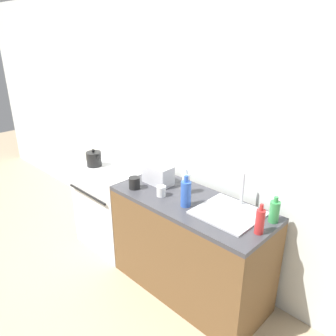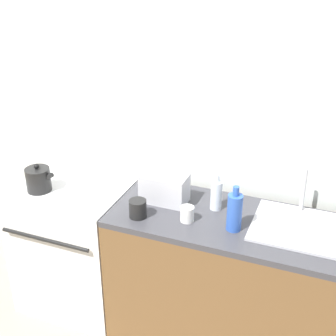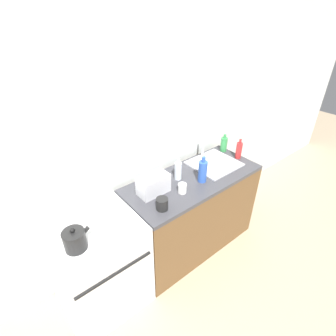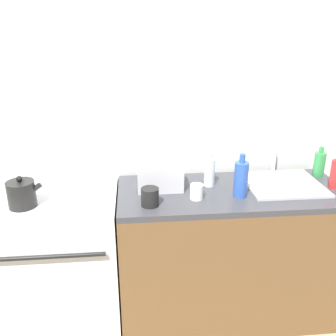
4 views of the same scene
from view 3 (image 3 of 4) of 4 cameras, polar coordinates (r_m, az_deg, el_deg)
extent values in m
plane|color=tan|center=(2.79, 1.06, -24.19)|extent=(12.00, 12.00, 0.00)
cube|color=silver|center=(2.33, -9.39, 5.81)|extent=(8.00, 0.05, 2.60)
cube|color=silver|center=(2.43, -14.87, -19.84)|extent=(0.71, 0.62, 0.90)
cube|color=black|center=(2.11, -16.55, -12.42)|extent=(0.69, 0.61, 0.02)
cylinder|color=black|center=(1.98, -19.22, -16.31)|extent=(0.20, 0.20, 0.01)
cylinder|color=black|center=(2.05, -10.93, -12.66)|extent=(0.20, 0.20, 0.01)
cylinder|color=black|center=(2.17, -21.89, -11.94)|extent=(0.20, 0.20, 0.01)
cylinder|color=black|center=(2.23, -14.28, -8.79)|extent=(0.20, 0.20, 0.01)
cylinder|color=black|center=(2.03, -11.44, -21.68)|extent=(0.60, 0.02, 0.02)
cube|color=brown|center=(2.83, 5.09, -9.90)|extent=(1.40, 0.60, 0.86)
cube|color=#38383D|center=(2.55, 5.57, -2.39)|extent=(1.40, 0.60, 0.04)
cylinder|color=black|center=(1.93, -19.63, -14.56)|extent=(0.15, 0.15, 0.15)
sphere|color=black|center=(1.87, -20.15, -12.63)|extent=(0.03, 0.03, 0.03)
cylinder|color=black|center=(1.92, -17.77, -13.10)|extent=(0.09, 0.03, 0.07)
cube|color=#BCBCC1|center=(2.28, -3.21, -3.60)|extent=(0.27, 0.15, 0.18)
cube|color=black|center=(2.21, -4.28, -2.30)|extent=(0.03, 0.11, 0.01)
cube|color=black|center=(2.26, -2.30, -1.43)|extent=(0.03, 0.11, 0.01)
cube|color=#B7B7BC|center=(2.76, 10.02, 0.95)|extent=(0.47, 0.43, 0.01)
cylinder|color=silver|center=(2.80, 7.61, 4.73)|extent=(0.02, 0.02, 0.28)
cylinder|color=silver|center=(2.46, 2.20, -0.62)|extent=(0.07, 0.07, 0.18)
cylinder|color=silver|center=(2.40, 2.26, 1.59)|extent=(0.03, 0.03, 0.04)
cylinder|color=#338C47|center=(3.01, 12.06, 5.04)|extent=(0.07, 0.07, 0.16)
cylinder|color=#338C47|center=(2.96, 12.28, 6.76)|extent=(0.03, 0.03, 0.04)
cylinder|color=#2D56B7|center=(2.44, 7.55, -0.79)|extent=(0.08, 0.08, 0.21)
cylinder|color=#2D56B7|center=(2.37, 7.77, 1.86)|extent=(0.03, 0.03, 0.05)
cylinder|color=#B72828|center=(2.90, 15.16, 3.68)|extent=(0.06, 0.06, 0.18)
cylinder|color=#B72828|center=(2.85, 15.48, 5.65)|extent=(0.03, 0.03, 0.04)
cylinder|color=black|center=(2.13, -1.29, -7.80)|extent=(0.10, 0.10, 0.10)
cylinder|color=white|center=(2.31, 3.13, -4.43)|extent=(0.08, 0.08, 0.09)
camera|label=1|loc=(3.05, 60.61, 13.90)|focal=35.00mm
camera|label=2|loc=(2.11, 73.97, 9.51)|focal=50.00mm
camera|label=4|loc=(1.19, 71.54, -17.35)|focal=40.00mm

